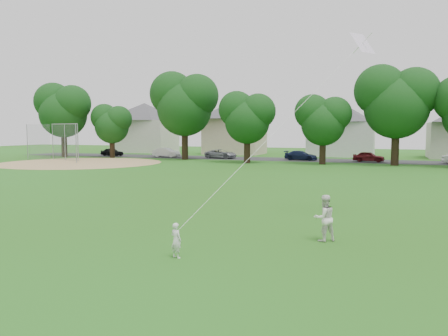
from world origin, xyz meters
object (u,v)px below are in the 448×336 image
at_px(toddler, 176,240).
at_px(older_boy, 324,218).
at_px(kite, 285,122).
at_px(baseball_backstop, 61,142).

height_order(toddler, older_boy, older_boy).
distance_m(kite, baseball_backstop, 43.64).
height_order(toddler, kite, kite).
bearing_deg(baseball_backstop, older_boy, -38.89).
bearing_deg(older_boy, baseball_backstop, -76.86).
xyz_separation_m(toddler, baseball_backstop, (-31.37, 31.62, 1.70)).
distance_m(toddler, older_boy, 4.98).
distance_m(toddler, baseball_backstop, 44.57).
xyz_separation_m(toddler, older_boy, (3.65, 3.37, 0.26)).
xyz_separation_m(older_boy, baseball_backstop, (-35.02, 28.24, 1.45)).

